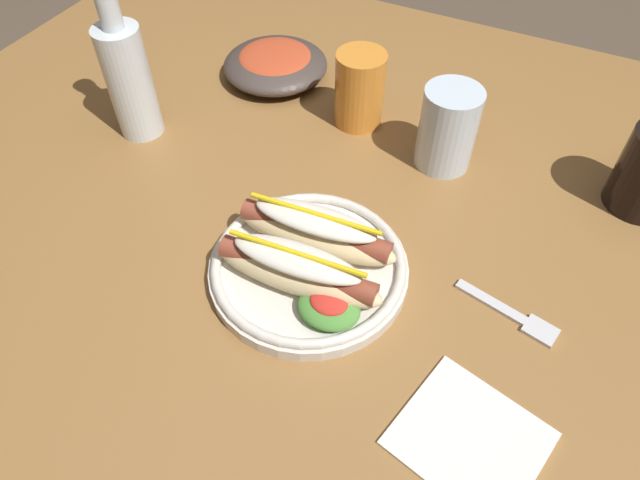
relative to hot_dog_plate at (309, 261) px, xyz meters
The scene contains 9 objects.
ground_plane 0.78m from the hot_dog_plate, 93.28° to the left, with size 8.00×8.00×0.00m, color brown.
dining_table 0.18m from the hot_dog_plate, 93.28° to the left, with size 1.39×1.03×0.74m.
hot_dog_plate is the anchor object (origin of this frame).
fork 0.24m from the hot_dog_plate, 12.15° to the left, with size 0.12×0.05×0.00m.
water_cup 0.27m from the hot_dog_plate, 74.28° to the left, with size 0.08×0.08×0.11m, color silver.
extra_cup 0.30m from the hot_dog_plate, 103.04° to the left, with size 0.07×0.07×0.11m, color orange.
glass_bottle 0.38m from the hot_dog_plate, 158.82° to the left, with size 0.06×0.06×0.25m.
side_bowl 0.42m from the hot_dog_plate, 124.53° to the left, with size 0.17×0.17×0.05m.
napkin 0.25m from the hot_dog_plate, 25.44° to the right, with size 0.13×0.12×0.00m, color white.
Camera 1 is at (0.20, -0.50, 1.28)m, focal length 32.24 mm.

